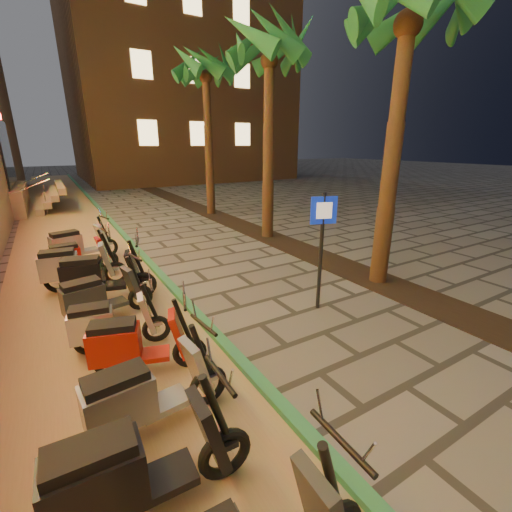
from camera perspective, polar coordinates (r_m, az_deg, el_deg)
ground at (r=5.40m, az=10.61°, el=-18.62°), size 120.00×120.00×0.00m
parking_strip at (r=13.54m, az=-28.44°, el=2.25°), size 3.40×60.00×0.01m
green_curb at (r=13.68m, az=-21.41°, el=3.55°), size 0.18×60.00×0.10m
planting_strip at (r=10.96m, az=7.60°, el=1.04°), size 1.20×40.00×0.02m
apartment_block at (r=38.28m, az=-13.94°, el=31.74°), size 18.00×16.06×25.00m
palm_b at (r=8.68m, az=24.08°, el=32.19°), size 2.97×3.02×6.66m
palm_c at (r=12.36m, az=2.24°, el=29.91°), size 2.97×3.02×6.91m
palm_d at (r=16.75m, az=-8.35°, el=27.39°), size 2.97×3.02×7.16m
pedestrian_sign at (r=6.69m, az=10.94°, el=3.28°), size 0.50×0.20×2.36m
scooter_4 at (r=3.59m, az=-20.00°, el=-30.73°), size 1.81×0.63×1.28m
scooter_5 at (r=4.32m, az=-18.25°, el=-21.28°), size 1.72×0.64×1.20m
scooter_6 at (r=5.31m, az=-19.72°, el=-13.72°), size 1.60×0.86×1.14m
scooter_7 at (r=6.03m, az=-23.42°, el=-10.45°), size 1.54×0.65×1.08m
scooter_8 at (r=7.00m, az=-24.80°, el=-6.27°), size 1.67×0.74×1.17m
scooter_9 at (r=7.90m, az=-24.86°, el=-3.12°), size 1.85×0.92×1.31m
scooter_10 at (r=8.78m, az=-28.15°, el=-1.63°), size 1.82×0.73×1.28m
scooter_11 at (r=9.73m, az=-27.75°, el=-0.20°), size 1.60×0.61×1.13m
scooter_12 at (r=10.71m, az=-27.65°, el=1.66°), size 1.78×0.87×1.26m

